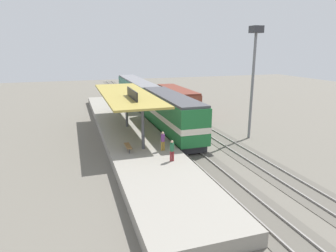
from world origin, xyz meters
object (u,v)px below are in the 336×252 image
platform_bench (128,146)px  passenger_carriage_single (137,92)px  freight_car (177,100)px  person_walking (172,150)px  locomotive (171,114)px  person_waiting (163,140)px  light_mast (254,60)px

platform_bench → passenger_carriage_single: size_ratio=0.08×
freight_car → person_walking: (-7.73, -20.66, -0.12)m
platform_bench → freight_car: 20.24m
locomotive → person_waiting: 7.73m
locomotive → person_walking: locomotive is taller
locomotive → light_mast: light_mast is taller
locomotive → person_waiting: (-3.09, -7.07, -0.56)m
platform_bench → person_waiting: person_waiting is taller
freight_car → person_waiting: freight_car is taller
platform_bench → light_mast: size_ratio=0.15×
platform_bench → locomotive: locomotive is taller
platform_bench → person_waiting: (2.91, -0.84, 0.51)m
platform_bench → freight_car: (10.60, 17.23, 0.63)m
passenger_carriage_single → light_mast: 23.70m
freight_car → person_waiting: size_ratio=7.02×
locomotive → person_walking: 10.16m
platform_bench → person_waiting: 3.07m
locomotive → person_waiting: size_ratio=8.44×
light_mast → person_walking: 14.13m
locomotive → person_walking: (-3.13, -9.65, -0.56)m
platform_bench → locomotive: bearing=46.1°
passenger_carriage_single → light_mast: size_ratio=1.71×
platform_bench → passenger_carriage_single: (6.00, 24.22, 0.97)m
passenger_carriage_single → person_walking: 27.83m
platform_bench → locomotive: (6.00, 6.22, 1.07)m
person_walking → person_waiting: bearing=89.2°
locomotive → person_waiting: locomotive is taller
platform_bench → passenger_carriage_single: bearing=76.1°
passenger_carriage_single → person_waiting: 25.26m
platform_bench → light_mast: (13.80, 2.69, 7.05)m
passenger_carriage_single → freight_car: passenger_carriage_single is taller
person_walking → platform_bench: bearing=129.9°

